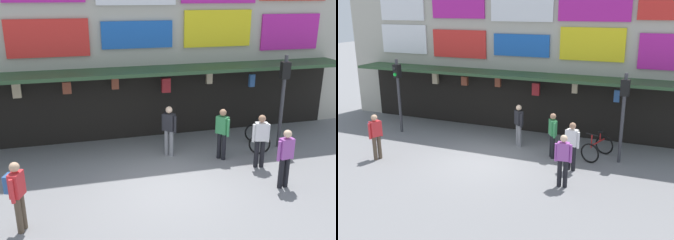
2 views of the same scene
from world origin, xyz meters
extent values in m
plane|color=slate|center=(0.00, 0.00, 0.00)|extent=(80.00, 80.00, 0.00)
cube|color=#B2AD9E|center=(0.00, 4.60, 4.00)|extent=(18.00, 1.20, 8.00)
cube|color=#2D4C2D|center=(0.00, 3.30, 2.60)|extent=(15.30, 1.40, 0.12)
cube|color=red|center=(-2.95, 3.95, 3.71)|extent=(2.64, 0.08, 1.22)
cube|color=blue|center=(0.00, 3.95, 3.75)|extent=(2.47, 0.08, 0.92)
cube|color=yellow|center=(2.95, 3.95, 3.90)|extent=(2.55, 0.08, 1.29)
cube|color=#B71E93|center=(5.90, 3.95, 3.71)|extent=(2.40, 0.08, 1.33)
cylinder|color=black|center=(-4.05, 3.58, 2.46)|extent=(0.02, 0.02, 0.16)
cube|color=tan|center=(-4.05, 3.58, 2.14)|extent=(0.27, 0.16, 0.50)
cylinder|color=black|center=(-2.48, 3.49, 2.44)|extent=(0.02, 0.02, 0.20)
cube|color=brown|center=(-2.48, 3.49, 2.14)|extent=(0.28, 0.17, 0.39)
cylinder|color=black|center=(-0.89, 3.52, 2.47)|extent=(0.02, 0.02, 0.13)
cube|color=brown|center=(-0.89, 3.52, 2.20)|extent=(0.24, 0.15, 0.41)
cylinder|color=black|center=(0.87, 3.40, 2.42)|extent=(0.02, 0.02, 0.24)
cube|color=maroon|center=(0.87, 3.40, 2.05)|extent=(0.30, 0.18, 0.50)
cylinder|color=black|center=(2.48, 3.40, 2.46)|extent=(0.02, 0.02, 0.15)
cube|color=tan|center=(2.48, 3.40, 2.20)|extent=(0.21, 0.13, 0.37)
cylinder|color=black|center=(4.12, 3.31, 2.41)|extent=(0.02, 0.02, 0.25)
cube|color=#2D5693|center=(4.12, 3.31, 2.06)|extent=(0.21, 0.13, 0.46)
cube|color=black|center=(0.00, 3.98, 1.25)|extent=(15.30, 0.04, 2.50)
cylinder|color=#38383D|center=(4.51, 1.79, 1.60)|extent=(0.12, 0.12, 3.20)
cube|color=black|center=(4.51, 1.79, 2.70)|extent=(0.31, 0.27, 0.56)
sphere|color=red|center=(4.53, 1.92, 2.83)|extent=(0.15, 0.15, 0.15)
sphere|color=black|center=(4.53, 1.92, 2.57)|extent=(0.15, 0.15, 0.15)
torus|color=black|center=(3.55, 1.35, 0.36)|extent=(0.70, 0.29, 0.72)
torus|color=black|center=(3.90, 2.39, 0.36)|extent=(0.70, 0.29, 0.72)
cylinder|color=#B21E1E|center=(3.72, 1.87, 0.61)|extent=(0.37, 0.95, 0.05)
cylinder|color=#B21E1E|center=(3.78, 2.02, 0.78)|extent=(0.04, 0.04, 0.35)
cube|color=black|center=(3.78, 2.02, 0.97)|extent=(0.16, 0.22, 0.06)
cylinder|color=#B21E1E|center=(3.57, 1.43, 0.78)|extent=(0.04, 0.04, 0.50)
cylinder|color=black|center=(3.57, 1.43, 1.03)|extent=(0.43, 0.18, 0.04)
cylinder|color=gray|center=(0.69, 1.97, 0.44)|extent=(0.14, 0.14, 0.88)
cylinder|color=gray|center=(0.56, 2.09, 0.44)|extent=(0.14, 0.14, 0.88)
cube|color=#232328|center=(0.62, 2.03, 1.16)|extent=(0.41, 0.41, 0.56)
sphere|color=beige|center=(0.62, 2.03, 1.57)|extent=(0.22, 0.22, 0.22)
cylinder|color=#232328|center=(0.78, 1.88, 1.11)|extent=(0.09, 0.09, 0.56)
cylinder|color=#232328|center=(0.46, 2.18, 1.11)|extent=(0.09, 0.09, 0.56)
cylinder|color=brown|center=(-3.61, -1.09, 0.44)|extent=(0.14, 0.14, 0.88)
cylinder|color=brown|center=(-3.67, -1.26, 0.44)|extent=(0.14, 0.14, 0.88)
cube|color=red|center=(-3.64, -1.17, 1.16)|extent=(0.33, 0.41, 0.56)
sphere|color=tan|center=(-3.64, -1.17, 1.57)|extent=(0.22, 0.22, 0.22)
cylinder|color=red|center=(-3.56, -0.97, 1.11)|extent=(0.09, 0.09, 0.56)
cylinder|color=red|center=(-3.71, -1.38, 1.11)|extent=(0.09, 0.09, 0.56)
cube|color=#2D5693|center=(-3.79, -1.12, 1.18)|extent=(0.25, 0.32, 0.40)
cylinder|color=black|center=(3.16, 0.45, 0.44)|extent=(0.14, 0.14, 0.88)
cylinder|color=black|center=(2.98, 0.50, 0.44)|extent=(0.14, 0.14, 0.88)
cube|color=white|center=(3.07, 0.48, 1.16)|extent=(0.40, 0.30, 0.56)
sphere|color=#A87A5B|center=(3.07, 0.48, 1.57)|extent=(0.22, 0.22, 0.22)
cylinder|color=white|center=(3.29, 0.42, 1.11)|extent=(0.09, 0.09, 0.56)
cylinder|color=white|center=(2.86, 0.53, 1.11)|extent=(0.09, 0.09, 0.56)
cube|color=tan|center=(3.11, 0.63, 1.18)|extent=(0.31, 0.22, 0.40)
cylinder|color=black|center=(3.19, -0.86, 0.44)|extent=(0.14, 0.14, 0.88)
cylinder|color=black|center=(3.01, -0.87, 0.44)|extent=(0.14, 0.14, 0.88)
cube|color=#9E4CA8|center=(3.10, -0.86, 1.16)|extent=(0.38, 0.25, 0.56)
sphere|color=beige|center=(3.10, -0.86, 1.57)|extent=(0.22, 0.22, 0.22)
cylinder|color=#9E4CA8|center=(3.32, -0.84, 1.11)|extent=(0.09, 0.09, 0.56)
cylinder|color=#9E4CA8|center=(2.88, -0.89, 1.11)|extent=(0.09, 0.09, 0.56)
cylinder|color=black|center=(2.13, 1.40, 0.44)|extent=(0.14, 0.14, 0.88)
cylinder|color=black|center=(2.23, 1.25, 0.44)|extent=(0.14, 0.14, 0.88)
cube|color=#388E51|center=(2.18, 1.33, 1.16)|extent=(0.37, 0.42, 0.56)
sphere|color=#A87A5B|center=(2.18, 1.33, 1.57)|extent=(0.22, 0.22, 0.22)
cylinder|color=#388E51|center=(2.07, 1.52, 1.11)|extent=(0.09, 0.09, 0.56)
cylinder|color=#388E51|center=(2.29, 1.14, 1.11)|extent=(0.09, 0.09, 0.56)
camera|label=1|loc=(-2.29, -9.00, 5.05)|focal=40.04mm
camera|label=2|loc=(5.51, -11.47, 5.33)|focal=41.02mm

